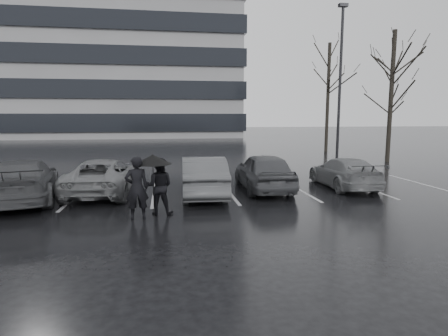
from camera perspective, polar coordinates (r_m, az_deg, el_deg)
ground at (r=12.04m, az=-0.34°, el=-5.87°), size 160.00×160.00×0.00m
office_building at (r=63.96m, az=-28.41°, el=17.41°), size 61.00×26.00×29.00m
car_main at (r=14.59m, az=6.06°, el=-0.53°), size 1.79×4.32×1.46m
car_west_a at (r=13.57m, az=-3.16°, el=-1.22°), size 1.68×4.39×1.43m
car_west_b at (r=14.54m, az=-17.85°, el=-1.22°), size 2.44×4.82×1.31m
car_west_c at (r=14.28m, az=-28.27°, el=-1.70°), size 3.03×5.25×1.43m
car_east at (r=15.85m, az=17.79°, el=-0.66°), size 1.77×4.19×1.21m
pedestrian_left at (r=10.71m, az=-13.15°, el=-2.96°), size 0.71×0.52×1.78m
pedestrian_right at (r=11.13m, az=-9.84°, el=-2.74°), size 0.92×0.79×1.67m
umbrella at (r=10.83m, az=-10.80°, el=1.29°), size 1.07×1.07×1.81m
lamp_post at (r=22.45m, az=17.19°, el=10.74°), size 0.49×0.49×8.94m
stall_stripes at (r=14.38m, az=-4.95°, el=-3.59°), size 19.72×5.00×0.00m
tree_east at (r=25.56m, az=24.11°, el=9.82°), size 0.26×0.26×8.00m
tree_ne at (r=30.26m, az=23.97°, el=8.50°), size 0.26×0.26×7.00m
tree_north at (r=31.28m, az=15.54°, el=10.23°), size 0.26×0.26×8.50m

